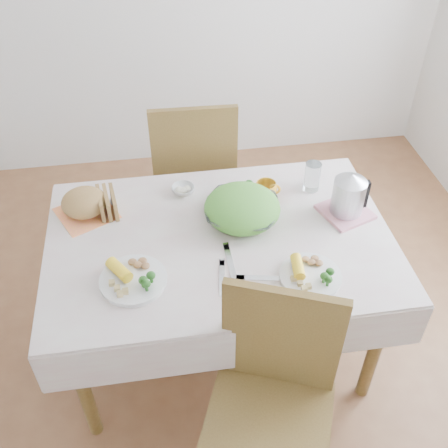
{
  "coord_description": "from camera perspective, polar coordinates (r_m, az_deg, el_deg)",
  "views": [
    {
      "loc": [
        -0.24,
        -1.65,
        2.32
      ],
      "look_at": [
        0.02,
        0.02,
        0.82
      ],
      "focal_mm": 42.0,
      "sensor_mm": 36.0,
      "label": 1
    }
  ],
  "objects": [
    {
      "name": "fork_right",
      "position": [
        2.17,
        0.67,
        -4.19
      ],
      "size": [
        0.03,
        0.21,
        0.0
      ],
      "primitive_type": "cube",
      "rotation": [
        0.0,
        0.0,
        0.02
      ],
      "color": "silver",
      "rests_on": "tablecloth"
    },
    {
      "name": "electric_kettle",
      "position": [
        2.39,
        13.45,
        3.37
      ],
      "size": [
        0.15,
        0.15,
        0.2
      ],
      "primitive_type": "cylinder",
      "rotation": [
        0.0,
        0.0,
        -0.06
      ],
      "color": "#B2B5BA",
      "rests_on": "pink_tray"
    },
    {
      "name": "napkin",
      "position": [
        2.48,
        -14.73,
        1.15
      ],
      "size": [
        0.32,
        0.32,
        0.0
      ],
      "primitive_type": "cube",
      "rotation": [
        0.0,
        0.0,
        0.46
      ],
      "color": "#FC8D4E",
      "rests_on": "tablecloth"
    },
    {
      "name": "pink_tray",
      "position": [
        2.46,
        13.04,
        1.3
      ],
      "size": [
        0.26,
        0.26,
        0.02
      ],
      "primitive_type": "cube",
      "rotation": [
        0.0,
        0.0,
        0.35
      ],
      "color": "#CE7E8E",
      "rests_on": "tablecloth"
    },
    {
      "name": "chair_near",
      "position": [
        2.08,
        4.7,
        -21.44
      ],
      "size": [
        0.59,
        0.59,
        1.01
      ],
      "primitive_type": "cube",
      "rotation": [
        0.0,
        0.0,
        -0.39
      ],
      "color": "brown",
      "rests_on": "floor"
    },
    {
      "name": "broccoli_plate",
      "position": [
        2.49,
        1.94,
        3.18
      ],
      "size": [
        0.21,
        0.21,
        0.02
      ],
      "primitive_type": "cylinder",
      "rotation": [
        0.0,
        0.0,
        0.0
      ],
      "color": "beige",
      "rests_on": "tablecloth"
    },
    {
      "name": "tablecloth",
      "position": [
        2.28,
        -0.42,
        -1.58
      ],
      "size": [
        1.5,
        1.0,
        0.01
      ],
      "primitive_type": "cube",
      "color": "beige",
      "rests_on": "dining_table"
    },
    {
      "name": "floor",
      "position": [
        2.85,
        -0.34,
        -12.73
      ],
      "size": [
        3.6,
        3.6,
        0.0
      ],
      "primitive_type": "plane",
      "color": "brown",
      "rests_on": "ground"
    },
    {
      "name": "chair_far",
      "position": [
        3.12,
        -3.31,
        5.04
      ],
      "size": [
        0.49,
        0.49,
        1.04
      ],
      "primitive_type": "cube",
      "rotation": [
        0.0,
        0.0,
        3.11
      ],
      "color": "brown",
      "rests_on": "floor"
    },
    {
      "name": "dinner_plate_right",
      "position": [
        2.13,
        9.38,
        -5.62
      ],
      "size": [
        0.33,
        0.33,
        0.02
      ],
      "primitive_type": "cylinder",
      "rotation": [
        0.0,
        0.0,
        -0.45
      ],
      "color": "white",
      "rests_on": "tablecloth"
    },
    {
      "name": "glass_tumbler",
      "position": [
        2.54,
        9.56,
        4.98
      ],
      "size": [
        0.1,
        0.1,
        0.15
      ],
      "primitive_type": "cylinder",
      "rotation": [
        0.0,
        0.0,
        -0.41
      ],
      "color": "white",
      "rests_on": "tablecloth"
    },
    {
      "name": "fork_left",
      "position": [
        2.11,
        -0.23,
        -5.89
      ],
      "size": [
        0.05,
        0.19,
        0.0
      ],
      "primitive_type": "cube",
      "rotation": [
        0.0,
        0.0,
        -0.15
      ],
      "color": "silver",
      "rests_on": "tablecloth"
    },
    {
      "name": "fruit_bowl",
      "position": [
        2.52,
        -4.46,
        3.74
      ],
      "size": [
        0.13,
        0.13,
        0.03
      ],
      "primitive_type": "imported",
      "rotation": [
        0.0,
        0.0,
        0.23
      ],
      "color": "white",
      "rests_on": "tablecloth"
    },
    {
      "name": "bread_loaf",
      "position": [
        2.44,
        -14.95,
        2.15
      ],
      "size": [
        0.22,
        0.21,
        0.12
      ],
      "primitive_type": "ellipsoid",
      "rotation": [
        0.0,
        0.0,
        -0.09
      ],
      "color": "olive",
      "rests_on": "napkin"
    },
    {
      "name": "knife",
      "position": [
        2.11,
        4.27,
        -5.89
      ],
      "size": [
        0.22,
        0.07,
        0.0
      ],
      "primitive_type": "cube",
      "rotation": [
        0.0,
        0.0,
        1.38
      ],
      "color": "silver",
      "rests_on": "tablecloth"
    },
    {
      "name": "dining_table",
      "position": [
        2.56,
        -0.38,
        -7.82
      ],
      "size": [
        1.4,
        0.9,
        0.75
      ],
      "primitive_type": "cube",
      "color": "brown",
      "rests_on": "floor"
    },
    {
      "name": "salad_bowl",
      "position": [
        2.35,
        1.98,
        1.29
      ],
      "size": [
        0.41,
        0.41,
        0.08
      ],
      "primitive_type": "imported",
      "rotation": [
        0.0,
        0.0,
        -0.33
      ],
      "color": "white",
      "rests_on": "tablecloth"
    },
    {
      "name": "yellow_mug",
      "position": [
        2.48,
        4.59,
        3.72
      ],
      "size": [
        0.13,
        0.13,
        0.08
      ],
      "primitive_type": "imported",
      "rotation": [
        0.0,
        0.0,
        -0.32
      ],
      "color": "gold",
      "rests_on": "tablecloth"
    },
    {
      "name": "dinner_plate_left",
      "position": [
        2.12,
        -9.82,
        -6.06
      ],
      "size": [
        0.33,
        0.33,
        0.02
      ],
      "primitive_type": "cylinder",
      "rotation": [
        0.0,
        0.0,
        0.25
      ],
      "color": "white",
      "rests_on": "tablecloth"
    }
  ]
}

